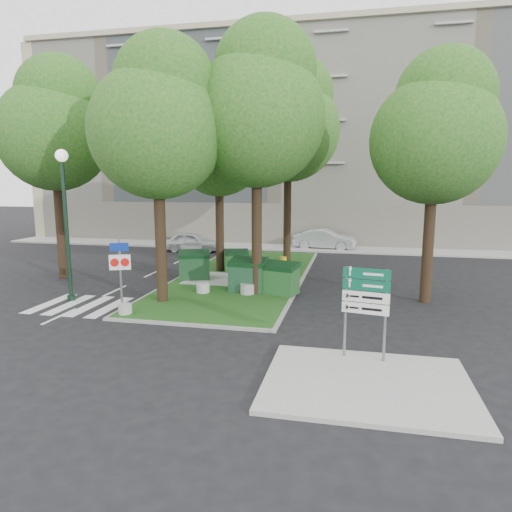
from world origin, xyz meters
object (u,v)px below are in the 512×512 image
(tree_median_mid, at_px, (221,141))
(traffic_sign_pole, at_px, (120,263))
(bollard_right, at_px, (248,289))
(tree_median_near_left, at_px, (159,118))
(tree_median_near_right, at_px, (259,105))
(dumpster_c, at_px, (248,275))
(car_silver, at_px, (325,239))
(car_white, at_px, (192,242))
(litter_bin, at_px, (283,263))
(dumpster_b, at_px, (237,261))
(street_lamp, at_px, (65,207))
(tree_street_left, at_px, (55,125))
(dumpster_d, at_px, (280,279))
(dumpster_a, at_px, (194,265))
(tree_street_right, at_px, (438,128))
(bollard_left, at_px, (125,309))
(directional_sign, at_px, (366,299))
(tree_median_far, at_px, (290,120))
(bollard_mid, at_px, (203,288))

(tree_median_mid, height_order, traffic_sign_pole, tree_median_mid)
(bollard_right, xyz_separation_m, traffic_sign_pole, (-4.50, -2.66, 1.42))
(tree_median_near_left, relative_size, tree_median_near_right, 0.92)
(dumpster_c, height_order, car_silver, dumpster_c)
(car_white, bearing_deg, traffic_sign_pole, -175.50)
(litter_bin, relative_size, car_silver, 0.15)
(dumpster_b, relative_size, car_silver, 0.33)
(street_lamp, height_order, car_silver, street_lamp)
(tree_street_left, height_order, dumpster_d, tree_street_left)
(dumpster_a, distance_m, dumpster_c, 3.70)
(dumpster_a, bearing_deg, tree_street_right, -29.41)
(tree_median_mid, relative_size, dumpster_a, 5.54)
(dumpster_b, xyz_separation_m, bollard_left, (-2.04, -8.43, -0.39))
(tree_median_near_left, xyz_separation_m, litter_bin, (3.66, 7.74, -6.87))
(dumpster_b, relative_size, bollard_right, 2.41)
(tree_median_mid, relative_size, traffic_sign_pole, 3.65)
(directional_sign, bearing_deg, traffic_sign_pole, 168.35)
(traffic_sign_pole, bearing_deg, bollard_right, 9.39)
(tree_median_mid, height_order, dumpster_b, tree_median_mid)
(bollard_right, relative_size, traffic_sign_pole, 0.22)
(tree_median_near_left, xyz_separation_m, directional_sign, (7.84, -4.56, -5.51))
(tree_median_near_left, bearing_deg, tree_street_right, 13.39)
(tree_median_near_left, distance_m, tree_street_right, 10.80)
(directional_sign, bearing_deg, bollard_right, 137.09)
(dumpster_c, xyz_separation_m, litter_bin, (0.72, 5.43, -0.39))
(tree_median_far, distance_m, dumpster_b, 8.58)
(tree_street_left, relative_size, car_silver, 2.47)
(tree_median_near_left, height_order, bollard_mid, tree_median_near_left)
(tree_street_right, bearing_deg, tree_street_left, 176.73)
(dumpster_c, bearing_deg, tree_street_left, 176.99)
(tree_street_right, bearing_deg, bollard_mid, -174.50)
(tree_median_far, height_order, street_lamp, tree_median_far)
(tree_street_right, bearing_deg, car_white, 142.95)
(car_white, bearing_deg, tree_median_mid, -152.52)
(tree_median_near_right, distance_m, traffic_sign_pole, 8.47)
(car_silver, bearing_deg, tree_median_mid, 159.40)
(dumpster_b, distance_m, bollard_mid, 4.80)
(tree_street_right, height_order, car_silver, tree_street_right)
(tree_median_near_right, relative_size, dumpster_b, 7.71)
(bollard_right, height_order, street_lamp, street_lamp)
(bollard_left, distance_m, car_silver, 19.17)
(car_white, bearing_deg, dumpster_d, -148.34)
(bollard_right, bearing_deg, traffic_sign_pole, -149.42)
(tree_median_near_left, bearing_deg, tree_median_near_right, 29.74)
(tree_median_far, relative_size, tree_street_right, 1.18)
(bollard_left, distance_m, bollard_right, 5.35)
(tree_median_near_left, height_order, car_silver, tree_median_near_left)
(tree_median_near_right, xyz_separation_m, tree_street_left, (-10.50, 1.50, -0.33))
(bollard_left, bearing_deg, bollard_right, 45.80)
(bollard_right, relative_size, directional_sign, 0.24)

